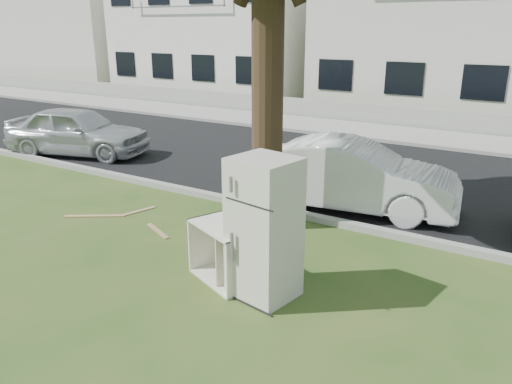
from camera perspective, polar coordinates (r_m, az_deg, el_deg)
The scene contains 16 objects.
ground at distance 7.53m, azimuth -3.20°, elevation -8.79°, with size 120.00×120.00×0.00m, color #2D4D1B.
road at distance 12.59m, azimuth 12.58°, elevation 2.12°, with size 120.00×7.00×0.01m, color black.
kerb_near at distance 9.46m, azimuth 5.30°, elevation -2.99°, with size 120.00×0.18×0.12m, color gray.
kerb_far at distance 15.89m, azimuth 16.91°, elevation 5.10°, with size 120.00×0.18×0.12m, color gray.
sidewalk at distance 17.27m, azimuth 18.21°, elevation 6.01°, with size 120.00×2.80×0.01m, color gray.
low_wall at distance 18.74m, azimuth 19.54°, elevation 7.87°, with size 120.00×0.15×0.70m, color gray.
townhouse_left at distance 27.92m, azimuth -3.08°, elevation 18.55°, with size 10.20×8.16×7.04m.
townhouse_center at distance 23.30m, azimuth 23.31°, elevation 17.70°, with size 11.22×8.16×7.44m.
filler_left at distance 37.99m, azimuth -21.07°, elevation 16.88°, with size 16.00×9.00×6.40m, color beige.
fridge at distance 6.46m, azimuth 0.94°, elevation -4.26°, with size 0.78×0.73×1.90m, color beige.
cabinet at distance 7.10m, azimuth -3.40°, elevation -6.89°, with size 1.05×0.65×0.82m, color silver.
plank_a at distance 9.98m, azimuth -17.97°, elevation -2.63°, with size 1.14×0.09×0.02m, color tan.
plank_b at distance 9.00m, azimuth -11.17°, elevation -4.38°, with size 0.80×0.08×0.02m, color #A37F55.
plank_c at distance 10.00m, azimuth -13.29°, elevation -2.15°, with size 0.74×0.08×0.02m, color tan.
car_center at distance 9.90m, azimuth 10.73°, elevation 1.88°, with size 1.43×4.11×1.35m, color silver.
car_left at distance 14.81m, azimuth -19.74°, elevation 6.57°, with size 1.60×3.97×1.35m, color #A9ABB0.
Camera 1 is at (3.87, -5.47, 3.44)m, focal length 35.00 mm.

